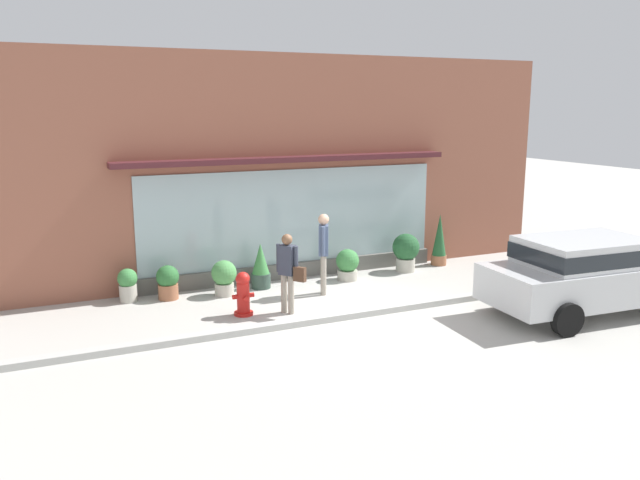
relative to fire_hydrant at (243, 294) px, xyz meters
The scene contains 14 objects.
ground_plane 2.02m from the fire_hydrant, 24.16° to the right, with size 60.00×60.00×0.00m, color #B2AFA8.
curb_strip 2.09m from the fire_hydrant, 29.24° to the right, with size 14.00×0.24×0.12m, color #B2B2AD.
storefront 3.63m from the fire_hydrant, 52.85° to the left, with size 14.00×0.81×5.12m.
fire_hydrant is the anchor object (origin of this frame).
pedestrian_with_handbag 1.00m from the fire_hydrant, 18.09° to the right, with size 0.44×0.58×1.57m.
pedestrian_passerby 2.19m from the fire_hydrant, 17.92° to the left, with size 0.31×0.44×1.74m.
parked_car_silver 6.64m from the fire_hydrant, 23.75° to the right, with size 4.26×2.12×1.51m.
potted_plant_doorstep 1.42m from the fire_hydrant, 88.77° to the left, with size 0.54×0.54×0.76m.
potted_plant_corner_tall 6.02m from the fire_hydrant, 17.16° to the left, with size 0.39×0.39×1.31m.
potted_plant_low_front 2.63m from the fire_hydrant, 136.30° to the left, with size 0.40×0.40×0.70m.
potted_plant_by_entrance 1.99m from the fire_hydrant, 123.91° to the left, with size 0.47×0.47×0.72m.
potted_plant_near_hydrant 4.89m from the fire_hydrant, 18.72° to the left, with size 0.66×0.66×0.93m.
potted_plant_window_left 3.32m from the fire_hydrant, 25.90° to the left, with size 0.54×0.54×0.73m.
potted_plant_window_right 1.88m from the fire_hydrant, 60.41° to the left, with size 0.43×0.43×1.01m.
Camera 1 is at (-5.36, -10.58, 3.97)m, focal length 35.99 mm.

